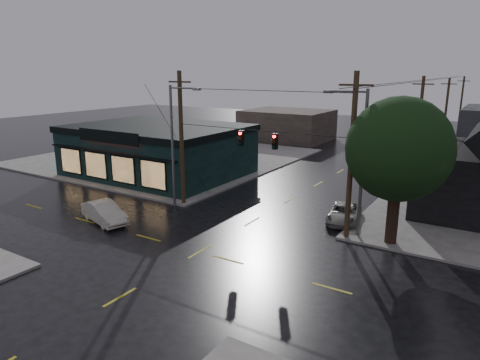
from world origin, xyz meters
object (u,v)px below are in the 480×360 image
Objects in this scene: corner_tree at (399,150)px; utility_pole_ne at (346,238)px; sedan_cream at (104,212)px; suv_silver at (344,213)px; utility_pole_nw at (184,205)px.

corner_tree is 0.85× the size of utility_pole_ne.
suv_silver is (13.87, 8.94, -0.11)m from sedan_cream.
sedan_cream is 1.00× the size of suv_silver.
sedan_cream is (-2.02, -6.02, 0.72)m from utility_pole_nw.
utility_pole_nw and utility_pole_ne have the same top height.
utility_pole_ne is (13.00, 0.00, 0.00)m from utility_pole_nw.
utility_pole_nw is 2.33× the size of suv_silver.
utility_pole_nw is 12.22m from suv_silver.
utility_pole_ne is at bearing -168.93° from corner_tree.
utility_pole_nw is 6.39m from sedan_cream.
corner_tree is 1.99× the size of suv_silver.
sedan_cream is (-15.02, -6.02, 0.72)m from utility_pole_ne.
utility_pole_ne is 3.20m from suv_silver.
sedan_cream is at bearing -158.06° from suv_silver.
utility_pole_ne reaches higher than sedan_cream.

